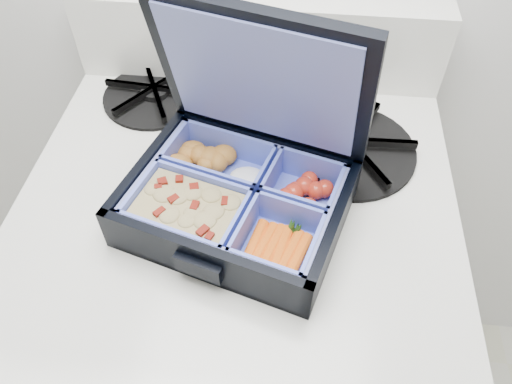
# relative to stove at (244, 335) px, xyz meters

# --- Properties ---
(stove) EXTENTS (0.56, 0.56, 0.83)m
(stove) POSITION_rel_stove_xyz_m (0.00, 0.00, 0.00)
(stove) COLOR silver
(stove) RESTS_ON floor
(bento_box) EXTENTS (0.29, 0.26, 0.06)m
(bento_box) POSITION_rel_stove_xyz_m (0.01, -0.04, 0.45)
(bento_box) COLOR black
(bento_box) RESTS_ON stove
(burner_grate) EXTENTS (0.19, 0.19, 0.03)m
(burner_grate) POSITION_rel_stove_xyz_m (0.14, 0.09, 0.43)
(burner_grate) COLOR black
(burner_grate) RESTS_ON stove
(burner_grate_rear) EXTENTS (0.17, 0.17, 0.02)m
(burner_grate_rear) POSITION_rel_stove_xyz_m (-0.15, 0.18, 0.43)
(burner_grate_rear) COLOR black
(burner_grate_rear) RESTS_ON stove
(fork) EXTENTS (0.14, 0.13, 0.01)m
(fork) POSITION_rel_stove_xyz_m (0.08, 0.12, 0.42)
(fork) COLOR #AAABB0
(fork) RESTS_ON stove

